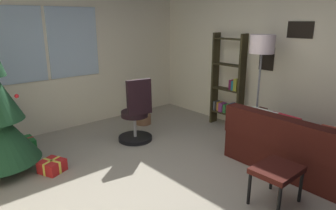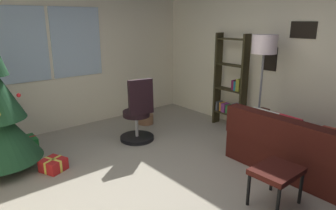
# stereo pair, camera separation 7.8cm
# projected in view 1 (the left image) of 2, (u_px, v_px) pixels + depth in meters

# --- Properties ---
(ground_plane) EXTENTS (4.79, 5.44, 0.10)m
(ground_plane) POSITION_uv_depth(u_px,v_px,m) (170.00, 187.00, 3.70)
(ground_plane) COLOR #9D9583
(wall_back_with_windows) EXTENTS (4.79, 0.12, 2.81)m
(wall_back_with_windows) POSITION_uv_depth(u_px,v_px,m) (65.00, 50.00, 5.28)
(wall_back_with_windows) COLOR #F0E6C5
(wall_back_with_windows) RESTS_ON ground_plane
(wall_right_with_frames) EXTENTS (0.12, 5.44, 2.81)m
(wall_right_with_frames) POSITION_uv_depth(u_px,v_px,m) (284.00, 54.00, 4.84)
(wall_right_with_frames) COLOR #F0E6C5
(wall_right_with_frames) RESTS_ON ground_plane
(couch) EXTENTS (1.64, 1.77, 0.78)m
(couch) POSITION_uv_depth(u_px,v_px,m) (309.00, 149.00, 3.99)
(couch) COLOR #39120D
(couch) RESTS_ON ground_plane
(footstool) EXTENTS (0.52, 0.41, 0.43)m
(footstool) POSITION_uv_depth(u_px,v_px,m) (277.00, 172.00, 3.21)
(footstool) COLOR #39120D
(footstool) RESTS_ON ground_plane
(gift_box_red) EXTENTS (0.36, 0.36, 0.17)m
(gift_box_red) POSITION_uv_depth(u_px,v_px,m) (52.00, 166.00, 3.96)
(gift_box_red) COLOR red
(gift_box_red) RESTS_ON ground_plane
(gift_box_green) EXTENTS (0.27, 0.33, 0.28)m
(gift_box_green) POSITION_uv_depth(u_px,v_px,m) (25.00, 148.00, 4.39)
(gift_box_green) COLOR #1E722D
(gift_box_green) RESTS_ON ground_plane
(office_chair) EXTENTS (0.56, 0.56, 1.06)m
(office_chair) POSITION_uv_depth(u_px,v_px,m) (136.00, 117.00, 4.86)
(office_chair) COLOR black
(office_chair) RESTS_ON ground_plane
(bookshelf) EXTENTS (0.18, 0.64, 1.71)m
(bookshelf) POSITION_uv_depth(u_px,v_px,m) (228.00, 86.00, 5.48)
(bookshelf) COLOR #2F2A17
(bookshelf) RESTS_ON ground_plane
(floor_lamp) EXTENTS (0.37, 0.37, 1.73)m
(floor_lamp) POSITION_uv_depth(u_px,v_px,m) (262.00, 52.00, 4.52)
(floor_lamp) COLOR slate
(floor_lamp) RESTS_ON ground_plane
(potted_plant) EXTENTS (0.46, 0.42, 0.58)m
(potted_plant) POSITION_uv_depth(u_px,v_px,m) (144.00, 112.00, 5.73)
(potted_plant) COLOR #8C6042
(potted_plant) RESTS_ON ground_plane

